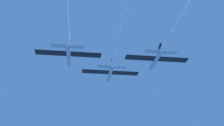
{
  "coord_description": "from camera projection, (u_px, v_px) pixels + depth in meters",
  "views": [
    {
      "loc": [
        -8.89,
        -84.55,
        -38.6
      ],
      "look_at": [
        0.21,
        -8.28,
        -0.23
      ],
      "focal_mm": 41.21,
      "sensor_mm": 36.0,
      "label": 1
    }
  ],
  "objects": [
    {
      "name": "jet_right_wing",
      "position": [
        175.0,
        27.0,
        66.9
      ],
      "size": [
        20.37,
        65.23,
        3.37
      ],
      "color": "#B2BAC6"
    },
    {
      "name": "jet_left_wing",
      "position": [
        66.0,
        21.0,
        64.97
      ],
      "size": [
        20.37,
        63.35,
        3.37
      ],
      "color": "#B2BAC6"
    },
    {
      "name": "jet_lead",
      "position": [
        118.0,
        46.0,
        75.9
      ],
      "size": [
        20.37,
        67.73,
        3.37
      ],
      "color": "#B2BAC6"
    }
  ]
}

